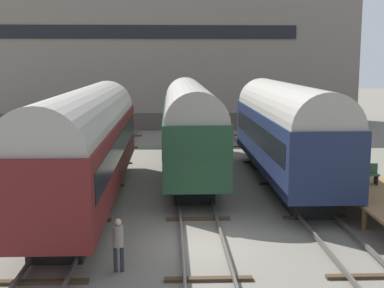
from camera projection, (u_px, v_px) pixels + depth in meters
ground_plane at (202, 246)px, 18.65m from camera, size 200.00×200.00×0.00m
track_left at (64, 244)px, 18.44m from camera, size 2.60×60.00×0.26m
track_middle at (202, 242)px, 18.63m from camera, size 2.60×60.00×0.26m
track_right at (338, 240)px, 18.83m from camera, size 2.60×60.00×0.26m
train_car_maroon at (85, 140)px, 23.25m from camera, size 3.07×17.62×5.19m
train_car_green at (190, 122)px, 30.20m from camera, size 2.91×17.79×5.16m
train_car_navy at (286, 128)px, 27.22m from camera, size 3.09×15.25×5.25m
bench at (363, 173)px, 23.70m from camera, size 1.40×0.40×0.91m
person_worker at (118, 240)px, 16.22m from camera, size 0.32×0.32×1.68m
warehouse_building at (144, 43)px, 52.81m from camera, size 39.65×10.83×16.07m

